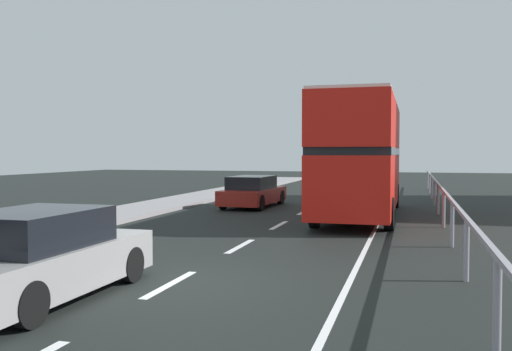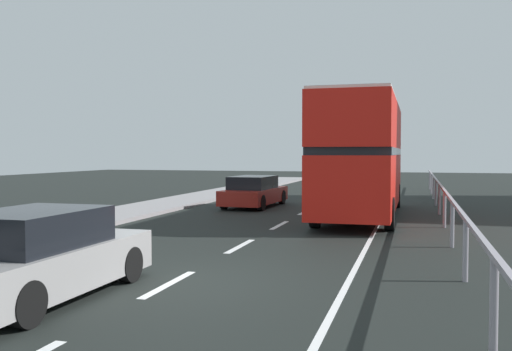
% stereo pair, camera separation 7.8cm
% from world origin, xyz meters
% --- Properties ---
extents(ground_plane, '(73.69, 120.00, 0.10)m').
position_xyz_m(ground_plane, '(0.00, 0.00, -0.05)').
color(ground_plane, black).
extents(lane_paint_markings, '(3.19, 46.00, 0.01)m').
position_xyz_m(lane_paint_markings, '(1.81, 8.65, 0.00)').
color(lane_paint_markings, silver).
rests_on(lane_paint_markings, ground).
extents(bridge_side_railing, '(0.10, 42.00, 1.18)m').
position_xyz_m(bridge_side_railing, '(5.08, 9.00, 0.96)').
color(bridge_side_railing, '#968E99').
rests_on(bridge_side_railing, ground).
extents(double_decker_bus_red, '(2.56, 10.34, 4.23)m').
position_xyz_m(double_decker_bus_red, '(2.32, 11.44, 2.27)').
color(double_decker_bus_red, red).
rests_on(double_decker_bus_red, ground).
extents(hatchback_car_near, '(1.85, 4.18, 1.43)m').
position_xyz_m(hatchback_car_near, '(-1.57, -1.77, 0.68)').
color(hatchback_car_near, gray).
rests_on(hatchback_car_near, ground).
extents(sedan_car_ahead, '(1.97, 4.51, 1.33)m').
position_xyz_m(sedan_car_ahead, '(-2.50, 13.86, 0.64)').
color(sedan_car_ahead, maroon).
rests_on(sedan_car_ahead, ground).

